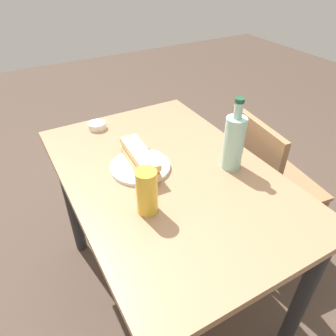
{
  "coord_description": "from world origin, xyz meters",
  "views": [
    {
      "loc": [
        0.85,
        -0.48,
        1.51
      ],
      "look_at": [
        0.0,
        0.0,
        0.79
      ],
      "focal_mm": 33.82,
      "sensor_mm": 36.0,
      "label": 1
    }
  ],
  "objects_px": {
    "olive_bowl": "(97,126)",
    "knife_near": "(152,159)",
    "baguette_sandwich_near": "(140,158)",
    "chair_far": "(264,183)",
    "beer_glass": "(147,192)",
    "plate_near": "(140,167)",
    "water_bottle": "(234,142)",
    "dining_table": "(168,198)"
  },
  "relations": [
    {
      "from": "dining_table",
      "to": "chair_far",
      "type": "relative_size",
      "value": 1.31
    },
    {
      "from": "dining_table",
      "to": "chair_far",
      "type": "distance_m",
      "value": 0.59
    },
    {
      "from": "chair_far",
      "to": "knife_near",
      "type": "relative_size",
      "value": 4.85
    },
    {
      "from": "dining_table",
      "to": "plate_near",
      "type": "xyz_separation_m",
      "value": [
        -0.08,
        -0.08,
        0.14
      ]
    },
    {
      "from": "beer_glass",
      "to": "olive_bowl",
      "type": "relative_size",
      "value": 1.94
    },
    {
      "from": "dining_table",
      "to": "beer_glass",
      "type": "height_order",
      "value": "beer_glass"
    },
    {
      "from": "plate_near",
      "to": "baguette_sandwich_near",
      "type": "height_order",
      "value": "baguette_sandwich_near"
    },
    {
      "from": "beer_glass",
      "to": "dining_table",
      "type": "bearing_deg",
      "value": 132.83
    },
    {
      "from": "knife_near",
      "to": "beer_glass",
      "type": "xyz_separation_m",
      "value": [
        0.23,
        -0.14,
        0.06
      ]
    },
    {
      "from": "dining_table",
      "to": "baguette_sandwich_near",
      "type": "distance_m",
      "value": 0.21
    },
    {
      "from": "beer_glass",
      "to": "chair_far",
      "type": "bearing_deg",
      "value": 102.38
    },
    {
      "from": "chair_far",
      "to": "baguette_sandwich_near",
      "type": "relative_size",
      "value": 3.42
    },
    {
      "from": "knife_near",
      "to": "olive_bowl",
      "type": "relative_size",
      "value": 2.14
    },
    {
      "from": "plate_near",
      "to": "knife_near",
      "type": "height_order",
      "value": "knife_near"
    },
    {
      "from": "plate_near",
      "to": "beer_glass",
      "type": "height_order",
      "value": "beer_glass"
    },
    {
      "from": "chair_far",
      "to": "beer_glass",
      "type": "bearing_deg",
      "value": -77.62
    },
    {
      "from": "olive_bowl",
      "to": "knife_near",
      "type": "bearing_deg",
      "value": 14.22
    },
    {
      "from": "plate_near",
      "to": "olive_bowl",
      "type": "relative_size",
      "value": 2.83
    },
    {
      "from": "knife_near",
      "to": "water_bottle",
      "type": "height_order",
      "value": "water_bottle"
    },
    {
      "from": "water_bottle",
      "to": "baguette_sandwich_near",
      "type": "bearing_deg",
      "value": -117.32
    },
    {
      "from": "water_bottle",
      "to": "knife_near",
      "type": "bearing_deg",
      "value": -123.34
    },
    {
      "from": "beer_glass",
      "to": "olive_bowl",
      "type": "height_order",
      "value": "beer_glass"
    },
    {
      "from": "plate_near",
      "to": "knife_near",
      "type": "bearing_deg",
      "value": 98.21
    },
    {
      "from": "olive_bowl",
      "to": "beer_glass",
      "type": "bearing_deg",
      "value": -3.69
    },
    {
      "from": "chair_far",
      "to": "olive_bowl",
      "type": "relative_size",
      "value": 10.38
    },
    {
      "from": "baguette_sandwich_near",
      "to": "chair_far",
      "type": "bearing_deg",
      "value": 84.27
    },
    {
      "from": "olive_bowl",
      "to": "plate_near",
      "type": "bearing_deg",
      "value": 6.0
    },
    {
      "from": "baguette_sandwich_near",
      "to": "dining_table",
      "type": "bearing_deg",
      "value": 46.95
    },
    {
      "from": "dining_table",
      "to": "water_bottle",
      "type": "xyz_separation_m",
      "value": [
        0.09,
        0.23,
        0.24
      ]
    },
    {
      "from": "plate_near",
      "to": "baguette_sandwich_near",
      "type": "distance_m",
      "value": 0.04
    },
    {
      "from": "baguette_sandwich_near",
      "to": "knife_near",
      "type": "distance_m",
      "value": 0.06
    },
    {
      "from": "baguette_sandwich_near",
      "to": "beer_glass",
      "type": "bearing_deg",
      "value": -19.59
    },
    {
      "from": "chair_far",
      "to": "olive_bowl",
      "type": "xyz_separation_m",
      "value": [
        -0.45,
        -0.69,
        0.3
      ]
    },
    {
      "from": "dining_table",
      "to": "chair_far",
      "type": "height_order",
      "value": "chair_far"
    },
    {
      "from": "beer_glass",
      "to": "water_bottle",
      "type": "bearing_deg",
      "value": 99.06
    },
    {
      "from": "water_bottle",
      "to": "beer_glass",
      "type": "bearing_deg",
      "value": -80.94
    },
    {
      "from": "dining_table",
      "to": "chair_far",
      "type": "bearing_deg",
      "value": 91.07
    },
    {
      "from": "beer_glass",
      "to": "knife_near",
      "type": "bearing_deg",
      "value": 149.83
    },
    {
      "from": "knife_near",
      "to": "beer_glass",
      "type": "bearing_deg",
      "value": -30.17
    },
    {
      "from": "dining_table",
      "to": "knife_near",
      "type": "xyz_separation_m",
      "value": [
        -0.08,
        -0.03,
        0.15
      ]
    },
    {
      "from": "knife_near",
      "to": "olive_bowl",
      "type": "xyz_separation_m",
      "value": [
        -0.38,
        -0.1,
        -0.0
      ]
    },
    {
      "from": "dining_table",
      "to": "baguette_sandwich_near",
      "type": "xyz_separation_m",
      "value": [
        -0.08,
        -0.08,
        0.18
      ]
    }
  ]
}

